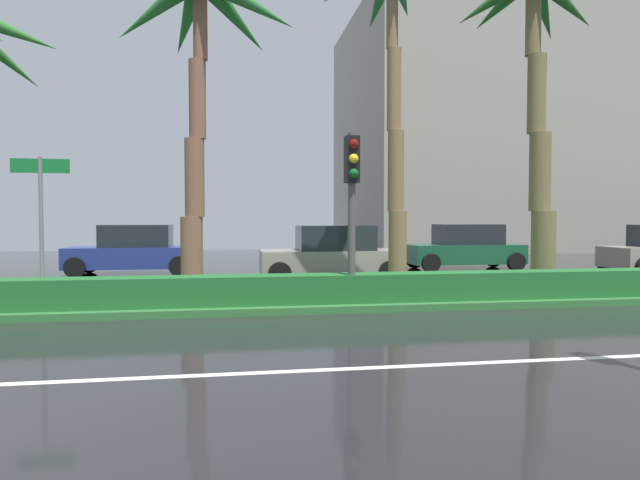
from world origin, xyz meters
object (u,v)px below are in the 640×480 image
at_px(palm_tree_centre, 198,28).
at_px(street_name_sign, 41,211).
at_px(palm_tree_centre_right, 394,9).
at_px(car_in_traffic_second, 134,251).
at_px(car_in_traffic_third, 332,254).
at_px(palm_tree_mid_right, 534,36).
at_px(car_in_traffic_fourth, 465,248).
at_px(traffic_signal_median_right, 352,186).

distance_m(palm_tree_centre, street_name_sign, 5.42).
xyz_separation_m(palm_tree_centre, street_name_sign, (-3.00, -1.52, -4.25)).
bearing_deg(palm_tree_centre_right, street_name_sign, -170.43).
xyz_separation_m(car_in_traffic_second, car_in_traffic_third, (6.40, -3.02, 0.00)).
xyz_separation_m(palm_tree_mid_right, car_in_traffic_fourth, (1.18, 6.66, -5.73)).
relative_size(traffic_signal_median_right, car_in_traffic_third, 0.83).
bearing_deg(car_in_traffic_third, car_in_traffic_second, -25.28).
bearing_deg(street_name_sign, traffic_signal_median_right, -4.33).
distance_m(palm_tree_mid_right, car_in_traffic_third, 8.19).
height_order(palm_tree_centre_right, palm_tree_mid_right, palm_tree_mid_right).
distance_m(palm_tree_centre_right, traffic_signal_median_right, 4.91).
bearing_deg(palm_tree_mid_right, car_in_traffic_fourth, 79.97).
relative_size(palm_tree_centre, street_name_sign, 2.61).
relative_size(traffic_signal_median_right, street_name_sign, 1.18).
distance_m(car_in_traffic_second, car_in_traffic_fourth, 12.12).
distance_m(street_name_sign, car_in_traffic_third, 8.58).
xyz_separation_m(palm_tree_centre, palm_tree_mid_right, (8.34, -0.13, 0.23)).
relative_size(palm_tree_centre_right, street_name_sign, 2.79).
bearing_deg(palm_tree_centre, palm_tree_centre_right, -2.98).
height_order(traffic_signal_median_right, car_in_traffic_third, traffic_signal_median_right).
bearing_deg(palm_tree_centre_right, traffic_signal_median_right, -128.85).
relative_size(palm_tree_centre, palm_tree_centre_right, 0.94).
bearing_deg(car_in_traffic_second, street_name_sign, 87.20).
relative_size(palm_tree_centre, car_in_traffic_second, 1.82).
height_order(palm_tree_mid_right, car_in_traffic_third, palm_tree_mid_right).
bearing_deg(palm_tree_mid_right, car_in_traffic_second, 148.48).
height_order(palm_tree_centre_right, car_in_traffic_third, palm_tree_centre_right).
bearing_deg(street_name_sign, car_in_traffic_fourth, 32.78).
bearing_deg(traffic_signal_median_right, car_in_traffic_third, 83.80).
xyz_separation_m(palm_tree_centre, palm_tree_centre_right, (4.61, -0.24, 0.63)).
bearing_deg(traffic_signal_median_right, car_in_traffic_second, 124.08).
xyz_separation_m(palm_tree_centre_right, car_in_traffic_fourth, (4.90, 6.78, -6.13)).
height_order(palm_tree_mid_right, car_in_traffic_fourth, palm_tree_mid_right).
xyz_separation_m(palm_tree_centre_right, car_in_traffic_third, (-0.81, 3.80, -6.13)).
bearing_deg(palm_tree_centre, palm_tree_mid_right, -0.87).
bearing_deg(palm_tree_centre, car_in_traffic_fourth, 34.48).
relative_size(palm_tree_mid_right, car_in_traffic_second, 1.97).
xyz_separation_m(palm_tree_mid_right, car_in_traffic_second, (-10.94, 6.71, -5.73)).
bearing_deg(palm_tree_centre_right, palm_tree_mid_right, 1.74).
bearing_deg(car_in_traffic_third, palm_tree_centre, 43.09).
distance_m(car_in_traffic_third, car_in_traffic_fourth, 6.44).
bearing_deg(street_name_sign, palm_tree_mid_right, 7.02).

